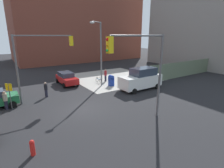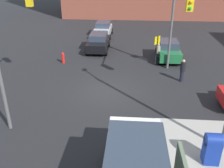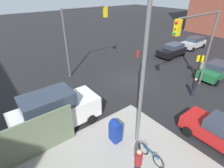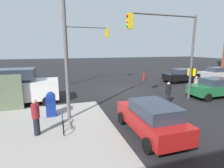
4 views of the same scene
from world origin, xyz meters
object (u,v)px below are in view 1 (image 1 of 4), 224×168
at_px(pedestrian_walking_north, 46,89).
at_px(fire_hydrant, 32,147).
at_px(pedestrian_crossing, 5,100).
at_px(pedestrian_waiting, 106,75).
at_px(street_lamp_corner, 100,50).
at_px(van_white_delivery, 141,79).
at_px(traffic_signal_nw_corner, 40,54).
at_px(bicycle_leaning_on_fence, 99,80).
at_px(smokestack, 133,25).
at_px(hatchback_red, 67,78).
at_px(traffic_signal_se_corner, 143,62).
at_px(mailbox_blue, 111,80).

bearing_deg(pedestrian_walking_north, fire_hydrant, 90.92).
xyz_separation_m(pedestrian_crossing, pedestrian_waiting, (12.60, 3.60, 0.05)).
bearing_deg(street_lamp_corner, van_white_delivery, -46.53).
distance_m(traffic_signal_nw_corner, bicycle_leaning_on_fence, 9.40).
xyz_separation_m(van_white_delivery, bicycle_leaning_on_fence, (-2.89, 5.40, -0.93)).
relative_size(street_lamp_corner, pedestrian_waiting, 4.53).
distance_m(smokestack, street_lamp_corner, 35.89).
bearing_deg(bicycle_leaning_on_fence, hatchback_red, 155.95).
bearing_deg(pedestrian_walking_north, traffic_signal_se_corner, 134.08).
height_order(traffic_signal_se_corner, pedestrian_crossing, traffic_signal_se_corner).
bearing_deg(smokestack, pedestrian_walking_north, -142.87).
relative_size(pedestrian_crossing, pedestrian_waiting, 0.95).
height_order(traffic_signal_se_corner, bicycle_leaning_on_fence, traffic_signal_se_corner).
height_order(pedestrian_waiting, bicycle_leaning_on_fence, pedestrian_waiting).
bearing_deg(pedestrian_crossing, pedestrian_waiting, 86.81).
bearing_deg(mailbox_blue, street_lamp_corner, 156.03).
xyz_separation_m(mailbox_blue, van_white_delivery, (2.29, -3.20, 0.52)).
distance_m(street_lamp_corner, bicycle_leaning_on_fence, 4.70).
height_order(fire_hydrant, van_white_delivery, van_white_delivery).
bearing_deg(street_lamp_corner, pedestrian_walking_north, -176.89).
height_order(van_white_delivery, bicycle_leaning_on_fence, van_white_delivery).
distance_m(mailbox_blue, hatchback_red, 6.07).
xyz_separation_m(smokestack, fire_hydrant, (-35.76, -34.20, -9.01)).
height_order(traffic_signal_nw_corner, bicycle_leaning_on_fence, traffic_signal_nw_corner).
bearing_deg(hatchback_red, pedestrian_crossing, -145.06).
xyz_separation_m(street_lamp_corner, pedestrian_walking_north, (-6.91, -0.37, -3.84)).
distance_m(traffic_signal_nw_corner, fire_hydrant, 10.01).
height_order(fire_hydrant, hatchback_red, hatchback_red).
distance_m(smokestack, fire_hydrant, 50.30).
xyz_separation_m(traffic_signal_se_corner, pedestrian_walking_north, (-4.62, 9.70, -3.74)).
relative_size(mailbox_blue, pedestrian_crossing, 0.85).
distance_m(street_lamp_corner, pedestrian_waiting, 4.60).
distance_m(mailbox_blue, pedestrian_walking_north, 8.20).
distance_m(smokestack, mailbox_blue, 36.12).
xyz_separation_m(smokestack, hatchback_red, (-29.15, -21.02, -8.66)).
xyz_separation_m(traffic_signal_se_corner, mailbox_blue, (3.58, 9.50, -3.84)).
bearing_deg(bicycle_leaning_on_fence, pedestrian_waiting, 9.62).
xyz_separation_m(street_lamp_corner, van_white_delivery, (3.58, -3.77, -3.42)).
bearing_deg(pedestrian_waiting, hatchback_red, 74.87).
relative_size(hatchback_red, pedestrian_crossing, 2.54).
distance_m(mailbox_blue, bicycle_leaning_on_fence, 2.32).
bearing_deg(pedestrian_crossing, smokestack, 106.49).
height_order(traffic_signal_se_corner, mailbox_blue, traffic_signal_se_corner).
height_order(smokestack, pedestrian_crossing, smokestack).
bearing_deg(traffic_signal_nw_corner, smokestack, 37.64).
bearing_deg(street_lamp_corner, fire_hydrant, -135.39).
relative_size(traffic_signal_nw_corner, street_lamp_corner, 0.81).
distance_m(hatchback_red, pedestrian_waiting, 5.42).
xyz_separation_m(traffic_signal_nw_corner, fire_hydrant, (-2.69, -8.70, -4.16)).
xyz_separation_m(traffic_signal_se_corner, fire_hydrant, (-7.62, 0.30, -4.12)).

